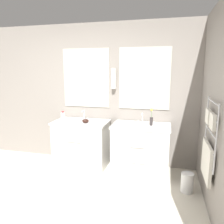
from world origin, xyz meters
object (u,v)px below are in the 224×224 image
flower_vase (151,119)px  vanity_right (140,149)px  toiletry_bottle (63,117)px  vanity_left (81,144)px  waste_bin (187,182)px  amenity_bowl (86,121)px

flower_vase → vanity_right: bearing=-164.7°
toiletry_bottle → vanity_left: bearing=10.8°
vanity_right → flower_vase: bearing=15.3°
vanity_left → flower_vase: flower_vase is taller
vanity_left → waste_bin: vanity_left is taller
vanity_right → flower_vase: flower_vase is taller
waste_bin → vanity_left: bearing=166.4°
vanity_left → toiletry_bottle: bearing=-169.2°
toiletry_bottle → waste_bin: 2.31m
vanity_left → flower_vase: 1.36m
vanity_left → amenity_bowl: size_ratio=8.18×
vanity_left → amenity_bowl: (0.12, -0.06, 0.46)m
toiletry_bottle → amenity_bowl: 0.43m
toiletry_bottle → waste_bin: (2.14, -0.38, -0.79)m
amenity_bowl → flower_vase: flower_vase is taller
toiletry_bottle → waste_bin: bearing=-10.2°
vanity_right → amenity_bowl: amenity_bowl is taller
toiletry_bottle → amenity_bowl: toiletry_bottle is taller
vanity_left → waste_bin: 1.91m
vanity_left → toiletry_bottle: size_ratio=5.10×
amenity_bowl → waste_bin: amenity_bowl is taller
flower_vase → waste_bin: 1.11m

